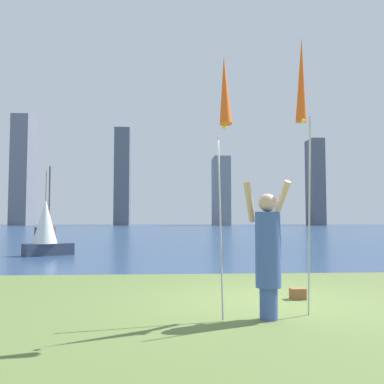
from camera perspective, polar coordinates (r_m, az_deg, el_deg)
ground at (r=58.16m, az=-1.94°, el=-5.06°), size 120.00×138.00×0.12m
person at (r=6.03m, az=9.96°, el=-7.53°), size 0.69×0.51×1.89m
kite_flag_left at (r=5.79m, az=4.31°, el=12.35°), size 0.16×0.89×3.52m
kite_flag_right at (r=6.85m, az=14.23°, el=13.37°), size 0.16×0.50×4.07m
bag at (r=7.73m, az=13.74°, el=-12.87°), size 0.25×0.19×0.18m
sailboat_0 at (r=44.30m, az=-18.76°, el=-4.72°), size 1.61×2.16×6.05m
sailboat_2 at (r=17.29m, az=-18.63°, el=-4.67°), size 1.86×1.54×3.38m
skyline_tower_0 at (r=114.21m, az=-21.31°, el=2.63°), size 4.16×7.94×26.77m
skyline_tower_1 at (r=105.34m, az=-9.14°, el=1.98°), size 3.61×4.89×23.30m
skyline_tower_2 at (r=105.40m, az=3.84°, el=0.09°), size 3.86×7.23×16.50m
skyline_tower_3 at (r=110.43m, az=15.91°, el=1.24°), size 3.16×5.83×21.06m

